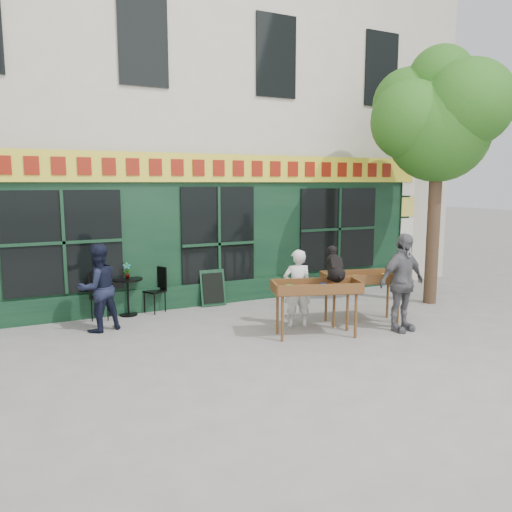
# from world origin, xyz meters

# --- Properties ---
(ground) EXTENTS (80.00, 80.00, 0.00)m
(ground) POSITION_xyz_m (0.00, 0.00, 0.00)
(ground) COLOR slate
(ground) RESTS_ON ground
(building) EXTENTS (14.00, 7.26, 10.00)m
(building) POSITION_xyz_m (0.00, 5.97, 4.97)
(building) COLOR beige
(building) RESTS_ON ground
(street_tree) EXTENTS (3.05, 2.90, 5.60)m
(street_tree) POSITION_xyz_m (4.34, 0.36, 4.11)
(street_tree) COLOR #382619
(street_tree) RESTS_ON ground
(book_cart_center) EXTENTS (1.62, 1.05, 0.99)m
(book_cart_center) POSITION_xyz_m (0.64, -0.65, 0.82)
(book_cart_center) COLOR brown
(book_cart_center) RESTS_ON ground
(dog) EXTENTS (0.51, 0.67, 0.60)m
(dog) POSITION_xyz_m (0.99, -0.70, 1.29)
(dog) COLOR black
(dog) RESTS_ON book_cart_center
(woman) EXTENTS (0.62, 0.50, 1.47)m
(woman) POSITION_xyz_m (0.64, -0.00, 0.73)
(woman) COLOR silver
(woman) RESTS_ON ground
(book_cart_right) EXTENTS (1.61, 0.97, 0.99)m
(book_cart_right) POSITION_xyz_m (1.92, -0.30, 0.82)
(book_cart_right) COLOR brown
(book_cart_right) RESTS_ON ground
(man_right) EXTENTS (1.09, 0.54, 1.79)m
(man_right) POSITION_xyz_m (2.22, -1.05, 0.90)
(man_right) COLOR #57585C
(man_right) RESTS_ON ground
(bistro_table) EXTENTS (0.60, 0.60, 0.76)m
(bistro_table) POSITION_xyz_m (-2.04, 2.20, 0.54)
(bistro_table) COLOR black
(bistro_table) RESTS_ON ground
(bistro_chair_left) EXTENTS (0.45, 0.45, 0.95)m
(bistro_chair_left) POSITION_xyz_m (-2.68, 2.18, 0.56)
(bistro_chair_left) COLOR black
(bistro_chair_left) RESTS_ON ground
(bistro_chair_right) EXTENTS (0.49, 0.49, 0.95)m
(bistro_chair_right) POSITION_xyz_m (-1.41, 2.24, 0.56)
(bistro_chair_right) COLOR black
(bistro_chair_right) RESTS_ON ground
(potted_plant) EXTENTS (0.18, 0.12, 0.33)m
(potted_plant) POSITION_xyz_m (-2.04, 2.20, 0.93)
(potted_plant) COLOR gray
(potted_plant) RESTS_ON bistro_table
(man_left) EXTENTS (0.93, 0.82, 1.61)m
(man_left) POSITION_xyz_m (-2.74, 1.35, 0.80)
(man_left) COLOR black
(man_left) RESTS_ON ground
(chalkboard) EXTENTS (0.57, 0.22, 0.79)m
(chalkboard) POSITION_xyz_m (-0.20, 2.19, 0.40)
(chalkboard) COLOR black
(chalkboard) RESTS_ON ground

